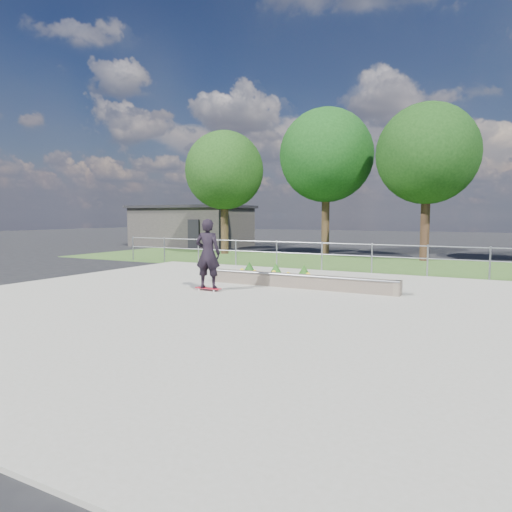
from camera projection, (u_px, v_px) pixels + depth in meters
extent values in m
plane|color=black|center=(222.00, 303.00, 11.70)|extent=(120.00, 120.00, 0.00)
cube|color=#325321|center=(347.00, 263.00, 21.38)|extent=(30.00, 8.00, 0.02)
cube|color=gray|center=(222.00, 302.00, 11.70)|extent=(15.00, 15.00, 0.06)
cylinder|color=gray|center=(133.00, 248.00, 22.92)|extent=(0.06, 0.06, 1.20)
cylinder|color=gray|center=(164.00, 250.00, 21.99)|extent=(0.06, 0.06, 1.20)
cylinder|color=gray|center=(199.00, 251.00, 21.05)|extent=(0.06, 0.06, 1.20)
cylinder|color=#979A9F|center=(236.00, 253.00, 20.12)|extent=(0.06, 0.06, 1.20)
cylinder|color=gray|center=(277.00, 255.00, 19.18)|extent=(0.06, 0.06, 1.20)
cylinder|color=#9C9FA5|center=(322.00, 257.00, 18.25)|extent=(0.06, 0.06, 1.20)
cylinder|color=#919499|center=(372.00, 259.00, 17.31)|extent=(0.06, 0.06, 1.20)
cylinder|color=#92959A|center=(427.00, 261.00, 16.38)|extent=(0.06, 0.06, 1.20)
cylinder|color=gray|center=(490.00, 264.00, 15.44)|extent=(0.06, 0.06, 1.20)
cylinder|color=#999BA1|center=(322.00, 243.00, 18.20)|extent=(20.00, 0.04, 0.04)
cylinder|color=#969A9F|center=(322.00, 254.00, 18.24)|extent=(20.00, 0.04, 0.04)
cube|color=#2F2C2A|center=(192.00, 227.00, 33.96)|extent=(8.00, 5.00, 2.80)
cube|color=black|center=(191.00, 207.00, 33.83)|extent=(8.40, 5.40, 0.20)
cube|color=black|center=(194.00, 234.00, 30.82)|extent=(0.90, 0.10, 2.00)
cylinder|color=#312213|center=(225.00, 229.00, 26.75)|extent=(0.44, 0.44, 2.93)
sphere|color=#14330E|center=(224.00, 170.00, 26.45)|extent=(4.55, 4.55, 4.55)
cylinder|color=#312113|center=(325.00, 226.00, 25.92)|extent=(0.44, 0.44, 3.38)
sphere|color=black|center=(326.00, 155.00, 25.58)|extent=(5.25, 5.25, 5.25)
cylinder|color=black|center=(425.00, 229.00, 22.48)|extent=(0.44, 0.44, 3.15)
sphere|color=black|center=(427.00, 154.00, 22.16)|extent=(4.90, 4.90, 4.90)
cube|color=brown|center=(299.00, 281.00, 13.77)|extent=(6.00, 0.40, 0.40)
cylinder|color=gray|center=(296.00, 275.00, 13.58)|extent=(6.00, 0.06, 0.06)
cube|color=brown|center=(218.00, 275.00, 15.13)|extent=(0.15, 0.42, 0.40)
cube|color=brown|center=(397.00, 288.00, 12.42)|extent=(0.15, 0.42, 0.40)
cube|color=black|center=(272.00, 279.00, 14.83)|extent=(3.00, 1.20, 0.25)
sphere|color=yellow|center=(242.00, 270.00, 15.46)|extent=(0.14, 0.14, 0.14)
sphere|color=yellow|center=(255.00, 272.00, 15.01)|extent=(0.14, 0.14, 0.14)
sphere|color=yellow|center=(274.00, 272.00, 14.90)|extent=(0.14, 0.14, 0.14)
sphere|color=yellow|center=(288.00, 274.00, 14.45)|extent=(0.14, 0.14, 0.14)
sphere|color=yellow|center=(308.00, 274.00, 14.34)|extent=(0.14, 0.14, 0.14)
cone|color=#154112|center=(249.00, 267.00, 15.49)|extent=(0.44, 0.44, 0.36)
cone|color=#1A4D16|center=(276.00, 269.00, 15.03)|extent=(0.44, 0.44, 0.36)
cone|color=#1C4814|center=(304.00, 270.00, 14.56)|extent=(0.44, 0.44, 0.36)
cylinder|color=silver|center=(199.00, 290.00, 13.29)|extent=(0.05, 0.03, 0.05)
cylinder|color=white|center=(203.00, 289.00, 13.45)|extent=(0.05, 0.03, 0.05)
cylinder|color=silver|center=(214.00, 291.00, 13.04)|extent=(0.05, 0.03, 0.05)
cylinder|color=white|center=(217.00, 290.00, 13.20)|extent=(0.05, 0.03, 0.05)
cylinder|color=gray|center=(201.00, 288.00, 13.36)|extent=(0.02, 0.18, 0.02)
cylinder|color=gray|center=(216.00, 290.00, 13.12)|extent=(0.02, 0.18, 0.02)
cube|color=#A71423|center=(208.00, 288.00, 13.24)|extent=(0.80, 0.21, 0.02)
imported|color=black|center=(208.00, 253.00, 13.15)|extent=(0.83, 0.65, 2.00)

